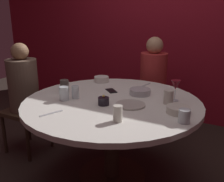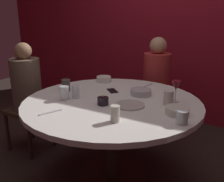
# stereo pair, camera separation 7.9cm
# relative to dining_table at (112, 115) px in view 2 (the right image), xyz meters

# --- Properties ---
(ground_plane) EXTENTS (8.00, 8.00, 0.00)m
(ground_plane) POSITION_rel_dining_table_xyz_m (0.00, 0.00, -0.61)
(ground_plane) COLOR #2D231E
(back_wall) EXTENTS (6.00, 0.10, 2.60)m
(back_wall) POSITION_rel_dining_table_xyz_m (0.00, 1.69, 0.69)
(back_wall) COLOR maroon
(back_wall) RESTS_ON ground
(dining_table) EXTENTS (1.48, 1.48, 0.74)m
(dining_table) POSITION_rel_dining_table_xyz_m (0.00, 0.00, 0.00)
(dining_table) COLOR silver
(dining_table) RESTS_ON ground
(seated_diner_left) EXTENTS (0.40, 0.40, 1.16)m
(seated_diner_left) POSITION_rel_dining_table_xyz_m (-1.03, 0.00, 0.11)
(seated_diner_left) COLOR #3F2D1E
(seated_diner_left) RESTS_ON ground
(seated_diner_back) EXTENTS (0.40, 0.40, 1.18)m
(seated_diner_back) POSITION_rel_dining_table_xyz_m (0.00, 1.03, 0.12)
(seated_diner_back) COLOR #3F2D1E
(seated_diner_back) RESTS_ON ground
(candle_holder) EXTENTS (0.09, 0.09, 0.08)m
(candle_holder) POSITION_rel_dining_table_xyz_m (-0.01, -0.13, 0.16)
(candle_holder) COLOR black
(candle_holder) RESTS_ON dining_table
(wine_glass) EXTENTS (0.08, 0.08, 0.18)m
(wine_glass) POSITION_rel_dining_table_xyz_m (0.46, 0.23, 0.26)
(wine_glass) COLOR silver
(wine_glass) RESTS_ON dining_table
(dinner_plate) EXTENTS (0.23, 0.23, 0.01)m
(dinner_plate) POSITION_rel_dining_table_xyz_m (0.19, -0.05, 0.14)
(dinner_plate) COLOR #B2ADA3
(dinner_plate) RESTS_ON dining_table
(cell_phone) EXTENTS (0.15, 0.15, 0.01)m
(cell_phone) POSITION_rel_dining_table_xyz_m (-0.13, 0.23, 0.14)
(cell_phone) COLOR black
(cell_phone) RESTS_ON dining_table
(bowl_serving_large) EXTENTS (0.19, 0.19, 0.05)m
(bowl_serving_large) POSITION_rel_dining_table_xyz_m (0.15, 0.26, 0.16)
(bowl_serving_large) COLOR #B7B7BC
(bowl_serving_large) RESTS_ON dining_table
(bowl_salad_center) EXTENTS (0.17, 0.17, 0.05)m
(bowl_salad_center) POSITION_rel_dining_table_xyz_m (0.56, -0.02, 0.16)
(bowl_salad_center) COLOR beige
(bowl_salad_center) RESTS_ON dining_table
(bowl_small_white) EXTENTS (0.15, 0.15, 0.06)m
(bowl_small_white) POSITION_rel_dining_table_xyz_m (-0.38, 0.47, 0.16)
(bowl_small_white) COLOR silver
(bowl_small_white) RESTS_ON dining_table
(cup_near_candle) EXTENTS (0.08, 0.08, 0.11)m
(cup_near_candle) POSITION_rel_dining_table_xyz_m (-0.50, 0.01, 0.19)
(cup_near_candle) COLOR #4C4742
(cup_near_candle) RESTS_ON dining_table
(cup_by_left_diner) EXTENTS (0.08, 0.08, 0.09)m
(cup_by_left_diner) POSITION_rel_dining_table_xyz_m (0.63, -0.18, 0.18)
(cup_by_left_diner) COLOR silver
(cup_by_left_diner) RESTS_ON dining_table
(cup_by_right_diner) EXTENTS (0.06, 0.06, 0.11)m
(cup_by_right_diner) POSITION_rel_dining_table_xyz_m (0.24, -0.37, 0.19)
(cup_by_right_diner) COLOR beige
(cup_by_right_diner) RESTS_ON dining_table
(cup_center_front) EXTENTS (0.08, 0.08, 0.12)m
(cup_center_front) POSITION_rel_dining_table_xyz_m (-0.35, -0.19, 0.19)
(cup_center_front) COLOR silver
(cup_center_front) RESTS_ON dining_table
(cup_far_edge) EXTENTS (0.06, 0.06, 0.11)m
(cup_far_edge) POSITION_rel_dining_table_xyz_m (-0.30, -0.10, 0.19)
(cup_far_edge) COLOR silver
(cup_far_edge) RESTS_ON dining_table
(cup_beside_wine) EXTENTS (0.08, 0.08, 0.11)m
(cup_beside_wine) POSITION_rel_dining_table_xyz_m (0.44, 0.14, 0.19)
(cup_beside_wine) COLOR beige
(cup_beside_wine) RESTS_ON dining_table
(fork_near_plate) EXTENTS (0.05, 0.18, 0.01)m
(fork_near_plate) POSITION_rel_dining_table_xyz_m (0.08, 0.56, 0.14)
(fork_near_plate) COLOR #B7B7BC
(fork_near_plate) RESTS_ON dining_table
(knife_near_plate) EXTENTS (0.08, 0.17, 0.01)m
(knife_near_plate) POSITION_rel_dining_table_xyz_m (-0.24, -0.47, 0.14)
(knife_near_plate) COLOR #B7B7BC
(knife_near_plate) RESTS_ON dining_table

